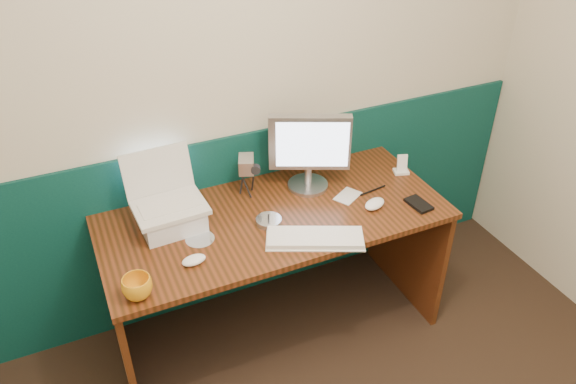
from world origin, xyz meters
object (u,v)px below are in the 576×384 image
monitor (309,153)px  mug (137,287)px  keyboard (315,239)px  camcorder (247,177)px  desk (276,275)px  laptop (166,185)px

monitor → mug: 1.03m
monitor → keyboard: (-0.16, -0.40, -0.18)m
camcorder → desk: bearing=-55.4°
desk → mug: size_ratio=13.73×
laptop → monitor: (0.70, 0.04, -0.03)m
monitor → keyboard: bearing=-87.3°
laptop → mug: size_ratio=2.66×
monitor → camcorder: 0.32m
desk → keyboard: 0.47m
desk → camcorder: 0.52m
desk → mug: (-0.68, -0.27, 0.42)m
laptop → camcorder: (0.40, 0.11, -0.13)m
monitor → keyboard: size_ratio=0.93×
desk → camcorder: size_ratio=8.29×
mug → keyboard: bearing=1.8°
monitor → desk: bearing=-123.5°
laptop → camcorder: size_ratio=1.60×
keyboard → camcorder: size_ratio=2.15×
monitor → camcorder: bearing=-167.6°
laptop → keyboard: laptop is taller
desk → mug: 0.85m
monitor → mug: monitor is taller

